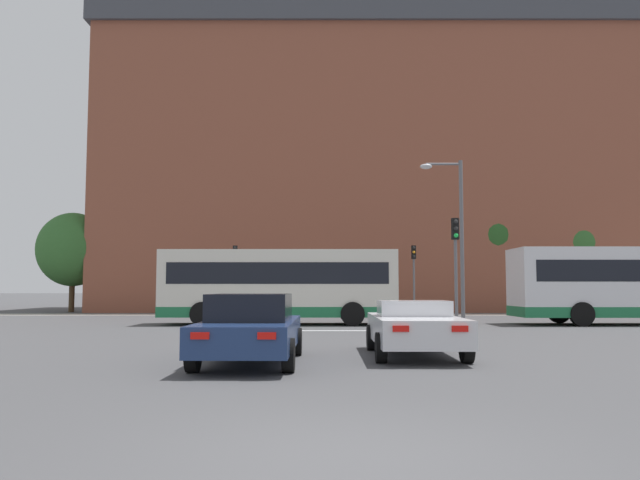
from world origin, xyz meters
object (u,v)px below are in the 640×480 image
Objects in this scene: street_lamp_junction at (457,225)px; pedestrian_waiting at (182,299)px; traffic_light_far_left at (238,268)px; car_roadster_right at (417,327)px; traffic_light_far_right at (417,268)px; pedestrian_walking_east at (216,299)px; bus_crossing_lead at (282,285)px; traffic_light_near_right at (459,255)px; car_saloon_left at (254,328)px.

street_lamp_junction reaches higher than pedestrian_waiting.
pedestrian_waiting is (-13.96, 11.82, -3.24)m from street_lamp_junction.
traffic_light_far_left is 3.89m from pedestrian_waiting.
car_roadster_right is 1.09× the size of traffic_light_far_right.
traffic_light_far_left is 1.00× the size of traffic_light_far_right.
pedestrian_waiting is 2.05m from pedestrian_walking_east.
traffic_light_far_left and traffic_light_far_right have the same top height.
bus_crossing_lead is at bearing -127.35° from traffic_light_far_right.
traffic_light_far_left is at bearing 108.42° from car_roadster_right.
pedestrian_waiting is at bearing 139.74° from street_lamp_junction.
bus_crossing_lead is 8.02m from traffic_light_near_right.
pedestrian_walking_east is at bearing 127.64° from traffic_light_near_right.
street_lamp_junction reaches higher than traffic_light_far_left.
pedestrian_walking_east is (1.90, 0.77, -0.01)m from pedestrian_waiting.
pedestrian_walking_east is (-8.71, 23.57, 0.27)m from car_roadster_right.
traffic_light_near_right is (6.49, 9.94, 2.07)m from car_saloon_left.
traffic_light_near_right is at bearing 165.60° from pedestrian_walking_east.
pedestrian_waiting is (-6.65, 10.14, -0.78)m from bus_crossing_lead.
car_saloon_left is at bearing -119.52° from street_lamp_junction.
pedestrian_waiting is at bearing 133.43° from traffic_light_near_right.
bus_crossing_lead is at bearing 107.84° from car_roadster_right.
traffic_light_far_right is 0.98× the size of traffic_light_near_right.
street_lamp_junction is (0.50, 2.40, 1.37)m from traffic_light_near_right.
traffic_light_near_right reaches higher than bus_crossing_lead.
car_roadster_right is at bearing -24.04° from pedestrian_waiting.
pedestrian_waiting is at bearing 106.92° from car_saloon_left.
traffic_light_far_right reaches higher than car_roadster_right.
bus_crossing_lead reaches higher than car_roadster_right.
street_lamp_junction reaches higher than car_saloon_left.
traffic_light_far_left reaches higher than pedestrian_waiting.
car_saloon_left is at bearing 139.46° from pedestrian_walking_east.
car_roadster_right is at bearing -98.59° from traffic_light_far_right.
car_saloon_left is at bearing -158.93° from car_roadster_right.
bus_crossing_lead is 6.26× the size of pedestrian_waiting.
bus_crossing_lead is at bearing -71.33° from traffic_light_far_left.
pedestrian_waiting is at bearing 171.61° from traffic_light_far_left.
car_saloon_left is 1.09× the size of car_roadster_right.
car_roadster_right is 9.29m from traffic_light_near_right.
pedestrian_walking_east is (-4.75, 10.91, -0.79)m from bus_crossing_lead.
car_roadster_right is 25.13m from pedestrian_walking_east.
car_saloon_left is 14.06m from bus_crossing_lead.
traffic_light_far_right is at bearing 81.91° from car_roadster_right.
pedestrian_walking_east reaches higher than car_saloon_left.
pedestrian_walking_east is at bearing -156.46° from bus_crossing_lead.
car_saloon_left is 25.45m from pedestrian_walking_east.
car_roadster_right is 12.00m from street_lamp_junction.
pedestrian_waiting is at bearing 177.72° from traffic_light_far_right.
traffic_light_near_right is at bearing 57.68° from car_saloon_left.
pedestrian_walking_east is (-5.08, 24.94, 0.19)m from car_saloon_left.
traffic_light_far_right is 13.67m from traffic_light_near_right.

